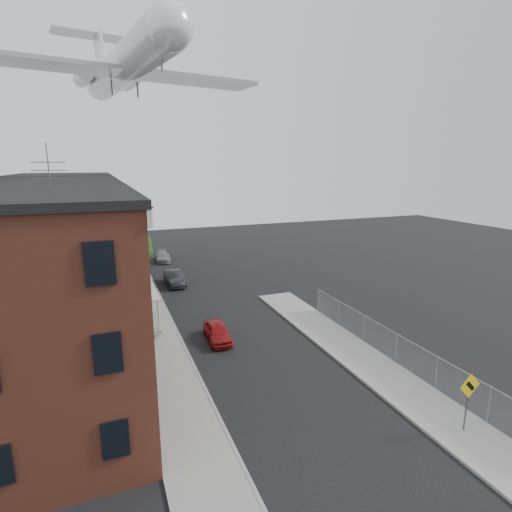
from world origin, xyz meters
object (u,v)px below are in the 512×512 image
at_px(utility_pole, 144,257).
at_px(airplane, 124,66).
at_px(warning_sign, 469,393).
at_px(street_tree, 137,247).
at_px(car_far, 163,256).
at_px(car_mid, 174,278).
at_px(car_near, 217,332).

xyz_separation_m(utility_pole, airplane, (0.34, 10.41, 15.34)).
bearing_deg(warning_sign, street_tree, 110.58).
relative_size(warning_sign, car_far, 0.69).
bearing_deg(car_mid, car_far, 86.19).
bearing_deg(car_far, utility_pole, -98.95).
bearing_deg(utility_pole, street_tree, 88.11).
distance_m(warning_sign, car_near, 14.90).
xyz_separation_m(warning_sign, car_far, (-7.40, 36.66, -1.29)).
relative_size(car_mid, airplane, 0.16).
xyz_separation_m(street_tree, car_mid, (3.06, -2.51, -2.76)).
bearing_deg(car_near, car_far, 93.08).
xyz_separation_m(car_far, airplane, (-3.46, -7.23, 19.42)).
height_order(street_tree, car_mid, street_tree).
xyz_separation_m(warning_sign, street_tree, (-10.87, 28.95, 1.57)).
relative_size(utility_pole, car_far, 2.21).
height_order(car_far, airplane, airplane).
height_order(warning_sign, airplane, airplane).
bearing_deg(car_far, car_near, -86.79).
bearing_deg(utility_pole, warning_sign, -59.52).
bearing_deg(car_mid, car_near, -89.78).
xyz_separation_m(utility_pole, car_far, (3.80, 17.64, -4.08)).
height_order(car_mid, airplane, airplane).
relative_size(car_near, airplane, 0.13).
xyz_separation_m(car_near, car_mid, (-0.41, 13.57, 0.08)).
relative_size(street_tree, car_far, 1.28).
height_order(warning_sign, street_tree, street_tree).
xyz_separation_m(car_mid, airplane, (-3.05, 3.00, 19.32)).
distance_m(warning_sign, utility_pole, 22.25).
bearing_deg(car_far, warning_sign, -75.38).
relative_size(utility_pole, car_mid, 2.15).
height_order(car_near, airplane, airplane).
height_order(utility_pole, car_mid, utility_pole).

